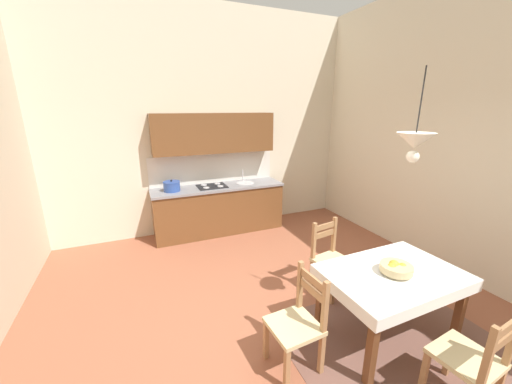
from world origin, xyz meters
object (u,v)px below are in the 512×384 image
object	(u,v)px
dining_table	(391,284)
dining_chair_tv_side	(298,323)
dining_chair_camera_side	(472,360)
pendant_lamp	(415,142)
fruit_bowl	(396,268)
dining_chair_kitchen_side	(331,259)
kitchen_cabinetry	(218,188)

from	to	relation	value
dining_table	dining_chair_tv_side	size ratio (longest dim) A/B	1.44
dining_chair_camera_side	pendant_lamp	bearing A→B (deg)	84.67
fruit_bowl	pendant_lamp	size ratio (longest dim) A/B	0.37
dining_chair_tv_side	pendant_lamp	bearing A→B (deg)	-1.42
dining_chair_kitchen_side	kitchen_cabinetry	bearing A→B (deg)	108.05
dining_chair_tv_side	fruit_bowl	distance (m)	1.08
kitchen_cabinetry	dining_table	bearing A→B (deg)	-75.76
dining_chair_camera_side	pendant_lamp	distance (m)	1.77
kitchen_cabinetry	dining_chair_kitchen_side	size ratio (longest dim) A/B	2.59
dining_table	pendant_lamp	distance (m)	1.39
dining_table	pendant_lamp	world-z (taller)	pendant_lamp
dining_chair_kitchen_side	dining_chair_tv_side	world-z (taller)	same
kitchen_cabinetry	fruit_bowl	bearing A→B (deg)	-76.03
dining_chair_camera_side	pendant_lamp	size ratio (longest dim) A/B	1.16
fruit_bowl	kitchen_cabinetry	bearing A→B (deg)	103.97
kitchen_cabinetry	pendant_lamp	xyz separation A→B (m)	(0.91, -3.27, 1.15)
dining_chair_kitchen_side	pendant_lamp	world-z (taller)	pendant_lamp
kitchen_cabinetry	dining_chair_tv_side	bearing A→B (deg)	-93.30
dining_table	dining_chair_camera_side	world-z (taller)	dining_chair_camera_side
fruit_bowl	dining_chair_tv_side	bearing A→B (deg)	174.81
dining_chair_camera_side	fruit_bowl	bearing A→B (deg)	90.07
dining_chair_tv_side	dining_chair_camera_side	size ratio (longest dim) A/B	1.00
dining_chair_camera_side	dining_table	bearing A→B (deg)	89.45
dining_chair_kitchen_side	dining_chair_tv_side	bearing A→B (deg)	-139.86
dining_chair_kitchen_side	pendant_lamp	xyz separation A→B (m)	(0.12, -0.85, 1.56)
kitchen_cabinetry	dining_chair_camera_side	world-z (taller)	kitchen_cabinetry
kitchen_cabinetry	dining_chair_camera_side	distance (m)	4.20
dining_chair_tv_side	dining_chair_kitchen_side	bearing A→B (deg)	40.14
dining_chair_kitchen_side	dining_chair_camera_side	distance (m)	1.68
dining_table	dining_chair_camera_side	distance (m)	0.82
dining_chair_camera_side	fruit_bowl	world-z (taller)	dining_chair_camera_side
kitchen_cabinetry	dining_table	distance (m)	3.41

